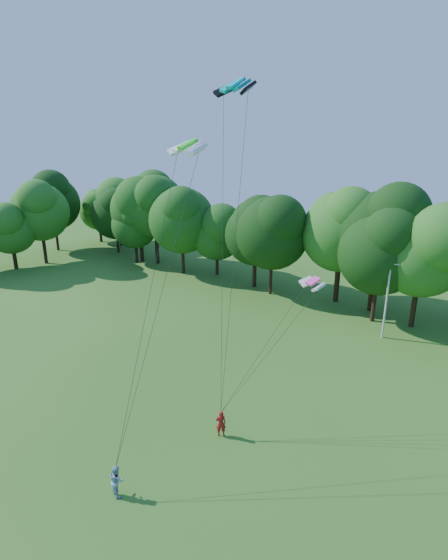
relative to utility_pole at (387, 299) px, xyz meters
The scene contains 9 objects.
ground 30.86m from the utility_pole, 100.48° to the right, with size 160.00×160.00×0.00m, color #2B5818.
utility_pole is the anchor object (origin of this frame).
kite_flyer_left 19.89m from the utility_pole, 99.13° to the right, with size 0.62×0.41×1.70m, color maroon.
kite_flyer_right 26.72m from the utility_pole, 99.64° to the right, with size 0.83×0.64×1.70m, color #89A6BE.
kite_teal 22.39m from the utility_pole, 115.79° to the right, with size 2.99×1.76×0.74m.
kite_green 23.60m from the utility_pole, 107.61° to the right, with size 2.65×1.63×0.57m.
kite_pink 15.37m from the utility_pole, 90.76° to the right, with size 1.86×1.41×0.39m.
tree_back_west 36.32m from the utility_pole, behind, with size 8.77×8.77×12.75m.
tree_back_center 5.47m from the utility_pole, 123.23° to the left, with size 8.45×8.45×12.29m.
Camera 1 is at (16.11, -6.64, 17.24)m, focal length 28.00 mm.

